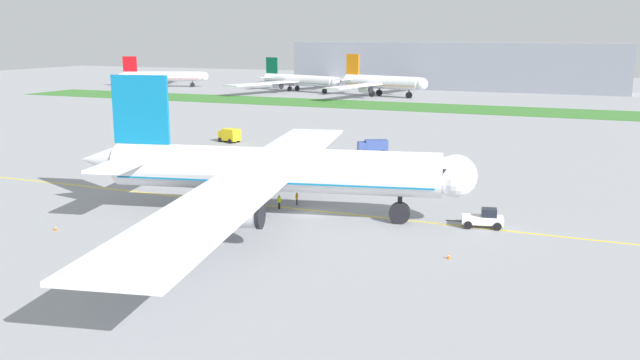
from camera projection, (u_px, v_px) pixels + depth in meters
name	position (u px, v px, depth m)	size (l,w,h in m)	color
ground_plane	(309.00, 214.00, 82.00)	(600.00, 600.00, 0.00)	gray
apron_taxi_line	(315.00, 211.00, 83.59)	(280.00, 0.36, 0.01)	yellow
grass_median_strip	(482.00, 110.00, 194.38)	(320.00, 24.00, 0.10)	#38722D
airliner_foreground	(269.00, 170.00, 79.66)	(47.28, 75.18, 16.52)	white
pushback_tug	(484.00, 219.00, 76.14)	(6.41, 3.05, 2.20)	white
ground_crew_wingwalker_port	(297.00, 197.00, 86.10)	(0.32, 0.57, 1.64)	black
ground_crew_marshaller_front	(190.00, 201.00, 84.35)	(0.49, 0.44, 1.62)	black
ground_crew_wingwalker_starboard	(279.00, 201.00, 84.13)	(0.30, 0.61, 1.75)	black
traffic_cone_near_nose	(56.00, 228.00, 75.15)	(0.36, 0.36, 0.58)	#F2590C
traffic_cone_port_wing	(449.00, 256.00, 65.66)	(0.36, 0.36, 0.58)	#F2590C
service_truck_baggage_loader	(373.00, 146.00, 122.70)	(5.78, 4.41, 2.55)	#33478C
service_truck_fuel_bowser	(229.00, 135.00, 135.96)	(4.83, 3.51, 2.73)	yellow
parked_airliner_far_left	(161.00, 77.00, 277.12)	(36.39, 59.07, 12.34)	white
parked_airliner_far_centre	(297.00, 80.00, 255.87)	(39.10, 63.91, 12.37)	white
parked_airliner_far_right	(380.00, 82.00, 234.88)	(35.87, 55.89, 14.32)	white
terminal_building	(454.00, 66.00, 266.14)	(128.47, 20.00, 18.00)	gray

